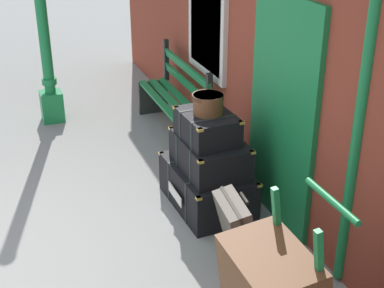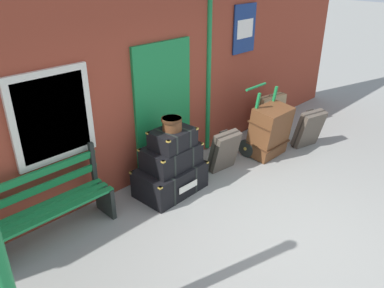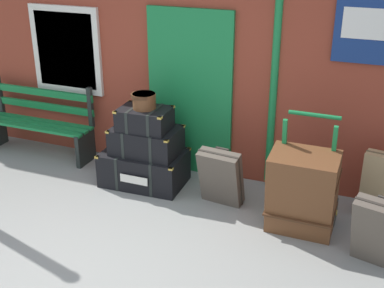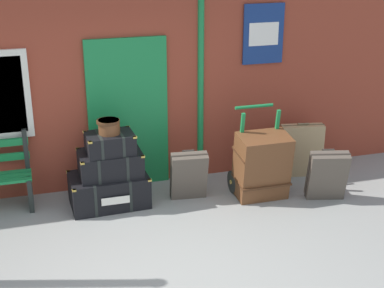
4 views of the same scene
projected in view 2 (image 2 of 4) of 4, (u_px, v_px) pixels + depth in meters
The scene contains 12 objects.
ground_plane at pixel (289, 239), 4.79m from camera, with size 60.00×60.00×0.00m, color gray.
brick_facade at pixel (149, 75), 5.72m from camera, with size 10.40×0.35×3.20m.
platform_bench at pixel (48, 208), 4.64m from camera, with size 1.60×0.43×1.01m.
steamer_trunk_base at pixel (170, 179), 5.69m from camera, with size 1.03×0.69×0.43m.
steamer_trunk_middle at pixel (171, 156), 5.56m from camera, with size 0.82×0.56×0.33m.
steamer_trunk_top at pixel (173, 138), 5.42m from camera, with size 0.63×0.48×0.27m.
round_hatbox at pixel (172, 123), 5.32m from camera, with size 0.29×0.29×0.18m.
porters_trolley at pixel (260, 138), 6.83m from camera, with size 0.71×0.56×1.21m.
large_brown_trunk at pixel (269, 131), 6.64m from camera, with size 0.70×0.54×0.93m.
suitcase_umber at pixel (224, 151), 6.21m from camera, with size 0.51×0.39×0.70m.
suitcase_slate at pixel (309, 129), 6.99m from camera, with size 0.58×0.46×0.73m.
suitcase_caramel at pixel (271, 114), 7.56m from camera, with size 0.64×0.29×0.81m.
Camera 2 is at (-3.55, -1.78, 3.17)m, focal length 35.78 mm.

